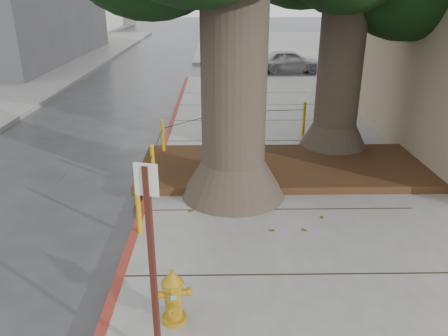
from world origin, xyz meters
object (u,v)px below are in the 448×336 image
object	(u,v)px
signpost	(152,258)
car_red	(370,58)
fire_hydrant	(173,297)
car_dark	(34,58)
car_silver	(290,61)

from	to	relation	value
signpost	car_red	world-z (taller)	signpost
fire_hydrant	car_red	bearing A→B (deg)	56.86
car_red	car_dark	xyz separation A→B (m)	(-17.52, 0.50, -0.04)
signpost	car_silver	distance (m)	19.71
car_silver	car_dark	bearing A→B (deg)	86.73
car_red	car_dark	distance (m)	17.53
signpost	car_dark	bearing A→B (deg)	128.71
car_silver	car_red	xyz separation A→B (m)	(4.19, 0.13, 0.11)
fire_hydrant	signpost	size ratio (longest dim) A/B	0.32
fire_hydrant	car_dark	world-z (taller)	car_dark
signpost	car_silver	world-z (taller)	signpost
car_silver	car_red	world-z (taller)	car_red
signpost	fire_hydrant	bearing A→B (deg)	94.31
fire_hydrant	signpost	world-z (taller)	signpost
signpost	car_dark	size ratio (longest dim) A/B	0.52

